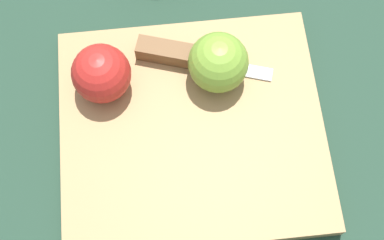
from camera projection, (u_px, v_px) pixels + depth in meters
name	position (u px, v px, depth m)	size (l,w,h in m)	color
ground_plane	(192.00, 132.00, 0.63)	(4.00, 4.00, 0.00)	#1E3828
cutting_board	(192.00, 129.00, 0.62)	(0.33, 0.30, 0.02)	#A37A4C
apple_half_left	(101.00, 73.00, 0.60)	(0.07, 0.07, 0.07)	red
apple_half_right	(218.00, 63.00, 0.60)	(0.07, 0.07, 0.07)	olive
knife	(173.00, 54.00, 0.63)	(0.16, 0.08, 0.02)	silver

